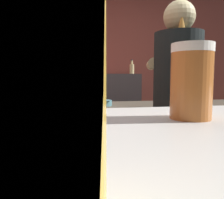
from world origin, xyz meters
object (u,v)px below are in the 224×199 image
bottle_vinegar (95,67)px  pint_glass_near (191,81)px  mixing_bowl (102,103)px  knife_block (203,92)px  pint_glass_far (25,110)px  chefs_knife (186,104)px  bartender (177,103)px  bottle_olive_oil (132,68)px

bottle_vinegar → pint_glass_near: bearing=-91.1°
mixing_bowl → bottle_vinegar: (0.06, 1.36, 0.37)m
knife_block → pint_glass_near: size_ratio=1.89×
pint_glass_far → bottle_vinegar: bottle_vinegar is taller
pint_glass_far → bottle_vinegar: bearing=84.5°
mixing_bowl → pint_glass_far: bearing=-97.8°
pint_glass_far → bottle_vinegar: (0.31, 3.22, 0.16)m
mixing_bowl → pint_glass_far: pint_glass_far is taller
knife_block → chefs_knife: bearing=-154.2°
pint_glass_near → chefs_knife: bearing=62.9°
bartender → pint_glass_far: 1.62m
bartender → mixing_bowl: size_ratio=9.85×
chefs_knife → mixing_bowl: bearing=-174.2°
mixing_bowl → bottle_olive_oil: size_ratio=0.84×
chefs_knife → bottle_vinegar: bottle_vinegar is taller
knife_block → bottle_vinegar: bearing=126.3°
knife_block → pint_glass_far: pint_glass_far is taller
pint_glass_far → bartender: bearing=62.3°
mixing_bowl → bottle_olive_oil: bottle_olive_oil is taller
knife_block → bottle_vinegar: bottle_vinegar is taller
pint_glass_near → pint_glass_far: bearing=-129.1°
knife_block → bottle_olive_oil: bearing=108.9°
pint_glass_near → pint_glass_far: pint_glass_near is taller
mixing_bowl → pint_glass_far: 1.89m
pint_glass_near → pint_glass_far: (-0.25, -0.31, -0.01)m
knife_block → bottle_vinegar: (-0.94, 1.28, 0.29)m
chefs_knife → knife_block: bearing=34.0°
bartender → bottle_vinegar: (-0.44, 1.80, 0.33)m
bartender → pint_glass_far: bearing=167.7°
bartender → bottle_vinegar: 1.88m
pint_glass_far → mixing_bowl: bearing=82.2°
mixing_bowl → bottle_olive_oil: (0.59, 1.28, 0.35)m
bartender → knife_block: 0.72m
knife_block → mixing_bowl: size_ratio=1.64×
chefs_knife → bottle_vinegar: (-0.72, 1.39, 0.39)m
knife_block → chefs_knife: knife_block is taller
knife_block → pint_glass_near: (-1.00, -1.63, 0.14)m
bottle_olive_oil → bottle_vinegar: bearing=171.5°
bartender → bottle_olive_oil: (0.09, 1.72, 0.31)m
bartender → pint_glass_far: bartender is taller
bartender → chefs_knife: (0.28, 0.40, -0.06)m
chefs_knife → pint_glass_far: bearing=-111.1°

